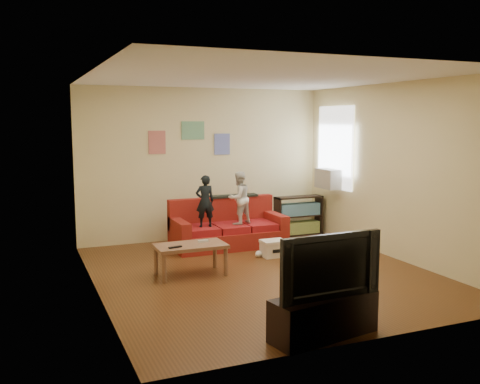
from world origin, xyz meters
name	(u,v)px	position (x,y,z in m)	size (l,w,h in m)	color
room_shell	(262,177)	(0.00, 0.00, 1.35)	(4.52, 5.02, 2.72)	brown
sofa	(227,230)	(0.15, 1.72, 0.28)	(1.89, 0.87, 0.83)	maroon
child_a	(205,201)	(-0.31, 1.55, 0.82)	(0.31, 0.20, 0.85)	black
child_b	(239,198)	(0.29, 1.55, 0.84)	(0.43, 0.34, 0.89)	white
coffee_table	(191,249)	(-0.95, 0.30, 0.37)	(0.97, 0.53, 0.43)	brown
remote	(175,247)	(-1.20, 0.18, 0.45)	(0.18, 0.05, 0.02)	black
game_controller	(203,241)	(-0.75, 0.35, 0.45)	(0.15, 0.04, 0.03)	silver
bookshelf	(298,218)	(1.70, 2.04, 0.32)	(0.91, 0.27, 0.73)	black
window	(335,148)	(2.22, 1.65, 1.64)	(0.04, 1.08, 1.48)	white
ac_unit	(329,179)	(2.10, 1.65, 1.08)	(0.28, 0.55, 0.35)	#B7B2A3
artwork_left	(157,142)	(-0.85, 2.48, 1.75)	(0.30, 0.01, 0.40)	#D87266
artwork_center	(193,130)	(-0.20, 2.48, 1.95)	(0.42, 0.01, 0.32)	#72B27F
artwork_right	(222,144)	(0.35, 2.48, 1.70)	(0.30, 0.01, 0.38)	#727FCC
file_box	(273,248)	(0.56, 0.77, 0.13)	(0.38, 0.29, 0.26)	#FAE8CF
tv_stand	(324,316)	(-0.38, -2.25, 0.21)	(1.13, 0.38, 0.42)	black
television	(325,264)	(-0.38, -2.25, 0.74)	(1.11, 0.15, 0.64)	black
tissue	(258,254)	(0.32, 0.81, 0.05)	(0.10, 0.10, 0.10)	white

